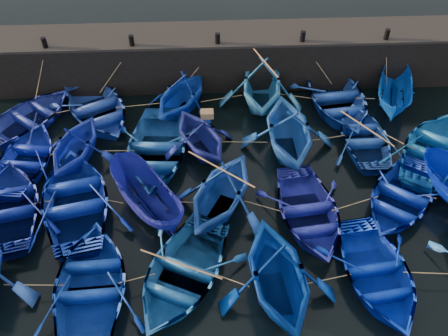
{
  "coord_description": "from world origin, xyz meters",
  "views": [
    {
      "loc": [
        -0.67,
        -11.11,
        14.98
      ],
      "look_at": [
        0.0,
        3.2,
        0.7
      ],
      "focal_mm": 40.0,
      "sensor_mm": 36.0,
      "label": 1
    }
  ],
  "objects_px": {
    "boat_0": "(30,116)",
    "wooden_crate": "(207,114)",
    "boat_8": "(156,150)",
    "boat_13": "(10,205)"
  },
  "relations": [
    {
      "from": "boat_8",
      "to": "boat_13",
      "type": "distance_m",
      "value": 6.11
    },
    {
      "from": "boat_0",
      "to": "wooden_crate",
      "type": "distance_m",
      "value": 8.6
    },
    {
      "from": "boat_8",
      "to": "wooden_crate",
      "type": "height_order",
      "value": "wooden_crate"
    },
    {
      "from": "boat_13",
      "to": "boat_0",
      "type": "bearing_deg",
      "value": -98.46
    },
    {
      "from": "boat_8",
      "to": "boat_0",
      "type": "bearing_deg",
      "value": 159.3
    },
    {
      "from": "boat_13",
      "to": "wooden_crate",
      "type": "distance_m",
      "value": 8.45
    },
    {
      "from": "boat_0",
      "to": "boat_13",
      "type": "relative_size",
      "value": 0.94
    },
    {
      "from": "boat_0",
      "to": "boat_8",
      "type": "bearing_deg",
      "value": -165.48
    },
    {
      "from": "boat_13",
      "to": "boat_8",
      "type": "bearing_deg",
      "value": -165.97
    },
    {
      "from": "boat_0",
      "to": "boat_8",
      "type": "height_order",
      "value": "boat_8"
    }
  ]
}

